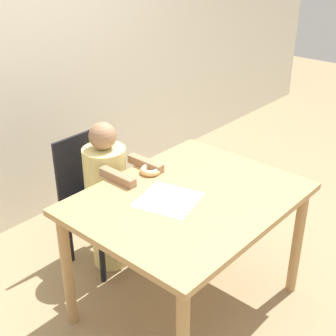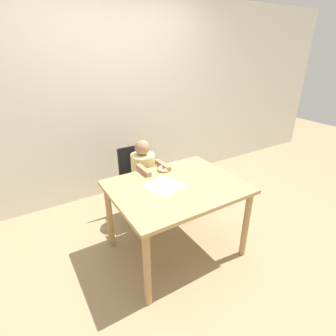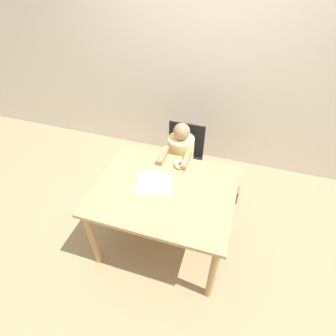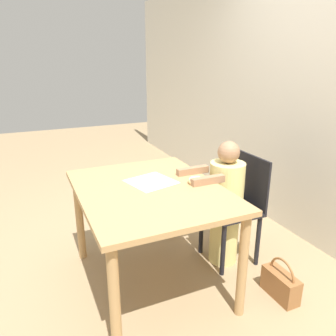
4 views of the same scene
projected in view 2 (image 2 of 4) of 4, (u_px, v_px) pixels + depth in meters
ground_plane at (176, 249)px, 2.69m from camera, size 12.00×12.00×0.00m
wall_back at (112, 102)px, 3.32m from camera, size 8.00×0.05×2.50m
dining_table at (177, 194)px, 2.42m from camera, size 1.17×0.93×0.74m
chair at (140, 182)px, 3.06m from camera, size 0.39×0.39×0.86m
child_figure at (144, 182)px, 2.95m from camera, size 0.27×0.49×1.00m
donut at (163, 169)px, 2.64m from camera, size 0.12×0.12×0.04m
napkin at (164, 186)px, 2.37m from camera, size 0.36×0.36×0.00m
handbag at (177, 195)px, 3.47m from camera, size 0.28×0.11×0.29m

